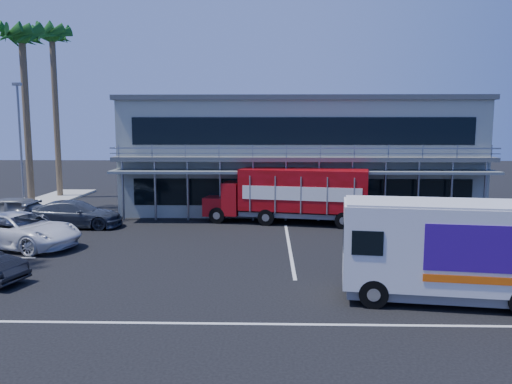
{
  "coord_description": "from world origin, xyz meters",
  "views": [
    {
      "loc": [
        1.02,
        -19.35,
        5.52
      ],
      "look_at": [
        0.42,
        4.76,
        2.3
      ],
      "focal_mm": 35.0,
      "sensor_mm": 36.0,
      "label": 1
    }
  ],
  "objects": [
    {
      "name": "parked_car_d",
      "position": [
        -9.5,
        7.16,
        0.73
      ],
      "size": [
        5.05,
        2.07,
        1.46
      ],
      "primitive_type": "imported",
      "rotation": [
        0.0,
        0.0,
        1.58
      ],
      "color": "#333945",
      "rests_on": "ground"
    },
    {
      "name": "building",
      "position": [
        3.0,
        14.94,
        3.66
      ],
      "size": [
        22.4,
        12.0,
        7.3
      ],
      "color": "#A3A99B",
      "rests_on": "ground"
    },
    {
      "name": "palm_e",
      "position": [
        -14.7,
        13.0,
        10.57
      ],
      "size": [
        2.8,
        2.8,
        12.25
      ],
      "color": "brown",
      "rests_on": "ground"
    },
    {
      "name": "parked_car_c",
      "position": [
        -10.3,
        2.63,
        0.8
      ],
      "size": [
        6.25,
        4.23,
        1.59
      ],
      "primitive_type": "imported",
      "rotation": [
        0.0,
        0.0,
        1.27
      ],
      "color": "white",
      "rests_on": "ground"
    },
    {
      "name": "white_van",
      "position": [
        6.66,
        -3.99,
        1.68
      ],
      "size": [
        6.74,
        3.12,
        3.17
      ],
      "rotation": [
        0.0,
        0.0,
        -0.14
      ],
      "color": "silver",
      "rests_on": "ground"
    },
    {
      "name": "ground",
      "position": [
        0.0,
        0.0,
        0.0
      ],
      "size": [
        120.0,
        120.0,
        0.0
      ],
      "primitive_type": "plane",
      "color": "black",
      "rests_on": "ground"
    },
    {
      "name": "parked_car_e",
      "position": [
        -12.5,
        7.2,
        0.85
      ],
      "size": [
        5.1,
        2.31,
        1.7
      ],
      "primitive_type": "imported",
      "rotation": [
        0.0,
        0.0,
        1.63
      ],
      "color": "slate",
      "rests_on": "ground"
    },
    {
      "name": "light_pole_far",
      "position": [
        -14.2,
        11.0,
        4.5
      ],
      "size": [
        0.5,
        0.25,
        8.09
      ],
      "color": "gray",
      "rests_on": "ground"
    },
    {
      "name": "red_truck",
      "position": [
        2.37,
        8.62,
        1.7
      ],
      "size": [
        9.43,
        3.85,
        3.1
      ],
      "rotation": [
        0.0,
        0.0,
        -0.19
      ],
      "color": "#A00C12",
      "rests_on": "ground"
    },
    {
      "name": "palm_f",
      "position": [
        -15.1,
        18.5,
        11.47
      ],
      "size": [
        2.8,
        2.8,
        13.25
      ],
      "color": "brown",
      "rests_on": "ground"
    }
  ]
}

